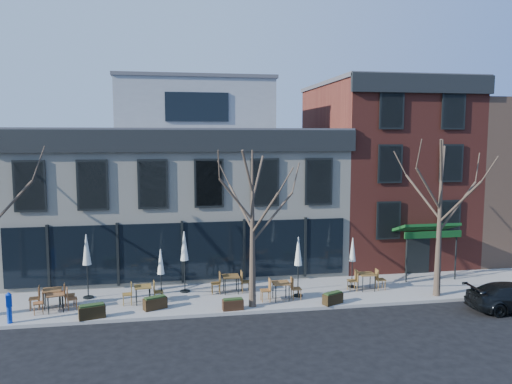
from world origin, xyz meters
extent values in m
plane|color=black|center=(0.00, 0.00, 0.00)|extent=(120.00, 120.00, 0.00)
cube|color=gray|center=(3.25, -2.15, 0.07)|extent=(33.50, 4.70, 0.15)
cube|color=beige|center=(0.00, 5.00, 4.00)|extent=(18.00, 10.00, 8.00)
cube|color=#47474C|center=(0.00, 5.00, 8.05)|extent=(18.30, 10.30, 0.30)
cube|color=black|center=(0.00, -0.12, 7.55)|extent=(18.30, 0.25, 1.10)
cube|color=black|center=(-9.12, 5.00, 7.55)|extent=(0.25, 10.30, 1.10)
cube|color=black|center=(0.00, -0.06, 1.90)|extent=(17.20, 0.12, 3.00)
cube|color=black|center=(-9.06, 4.00, 1.90)|extent=(0.12, 7.50, 3.00)
cube|color=gray|center=(1.00, 6.00, 9.60)|extent=(9.00, 6.50, 3.00)
cube|color=maroon|center=(13.00, 5.00, 5.50)|extent=(8.00, 10.00, 11.00)
cube|color=#47474C|center=(13.00, 5.00, 11.05)|extent=(8.20, 10.20, 0.25)
cube|color=black|center=(13.00, -0.12, 10.60)|extent=(8.20, 0.25, 1.00)
cube|color=#0C3814|center=(13.00, -0.85, 2.90)|extent=(3.20, 1.66, 0.67)
cube|color=black|center=(13.00, -0.05, 1.25)|extent=(1.40, 0.10, 2.50)
cube|color=#8C664C|center=(23.00, 6.00, 5.00)|extent=(12.00, 12.00, 10.00)
cylinder|color=#382B21|center=(-7.43, -3.01, 4.68)|extent=(2.23, 0.50, 2.48)
cone|color=#382B21|center=(3.00, -3.90, 3.67)|extent=(0.34, 0.34, 7.04)
cylinder|color=#382B21|center=(3.95, -3.73, 4.18)|extent=(2.00, 0.46, 2.21)
cylinder|color=#382B21|center=(2.60, -3.04, 4.59)|extent=(0.93, 1.84, 1.91)
cylinder|color=#382B21|center=(2.25, -4.17, 5.04)|extent=(1.61, 0.68, 1.97)
cylinder|color=#382B21|center=(3.40, -4.76, 4.51)|extent=(0.93, 1.83, 2.03)
cone|color=#382B21|center=(12.00, -3.90, 3.89)|extent=(0.34, 0.34, 7.48)
cylinder|color=#382B21|center=(13.01, -3.72, 4.43)|extent=(2.12, 0.48, 2.35)
cylinder|color=#382B21|center=(11.57, -2.99, 4.86)|extent=(0.98, 1.94, 2.03)
cylinder|color=#382B21|center=(11.20, -4.19, 5.35)|extent=(1.71, 0.71, 2.09)
cylinder|color=#382B21|center=(12.42, -4.81, 4.78)|extent=(0.98, 1.94, 2.16)
cylinder|color=#0D36AE|center=(-7.15, -4.20, 0.50)|extent=(0.20, 0.20, 0.70)
cube|color=#0D36AE|center=(-7.15, -4.20, 1.10)|extent=(0.27, 0.25, 0.50)
cone|color=#0D36AE|center=(-7.15, -4.20, 1.41)|extent=(0.26, 0.26, 0.12)
cube|color=brown|center=(-5.60, -3.07, 0.92)|extent=(0.91, 0.91, 0.04)
cylinder|color=black|center=(-5.81, -3.43, 0.53)|extent=(0.04, 0.04, 0.76)
cylinder|color=black|center=(-5.24, -3.28, 0.53)|extent=(0.04, 0.04, 0.76)
cylinder|color=black|center=(-5.96, -2.86, 0.53)|extent=(0.04, 0.04, 0.76)
cylinder|color=black|center=(-5.39, -2.71, 0.53)|extent=(0.04, 0.04, 0.76)
cube|color=brown|center=(-5.84, -2.54, 0.97)|extent=(0.89, 0.89, 0.04)
cylinder|color=black|center=(-6.11, -2.90, 0.55)|extent=(0.04, 0.04, 0.80)
cylinder|color=black|center=(-5.49, -2.81, 0.55)|extent=(0.04, 0.04, 0.80)
cylinder|color=black|center=(-6.20, -2.28, 0.55)|extent=(0.04, 0.04, 0.80)
cylinder|color=black|center=(-5.58, -2.19, 0.55)|extent=(0.04, 0.04, 0.80)
cube|color=brown|center=(-1.88, -2.62, 0.94)|extent=(0.83, 0.83, 0.04)
cylinder|color=black|center=(-2.15, -2.95, 0.54)|extent=(0.04, 0.04, 0.78)
cylinder|color=black|center=(-1.55, -2.89, 0.54)|extent=(0.04, 0.04, 0.78)
cylinder|color=black|center=(-2.21, -2.36, 0.54)|extent=(0.04, 0.04, 0.78)
cylinder|color=black|center=(-1.61, -2.29, 0.54)|extent=(0.04, 0.04, 0.78)
cube|color=brown|center=(2.28, -1.78, 0.98)|extent=(0.80, 0.80, 0.05)
cylinder|color=black|center=(1.97, -2.10, 0.56)|extent=(0.05, 0.05, 0.82)
cylinder|color=black|center=(2.60, -2.09, 0.56)|extent=(0.05, 0.05, 0.82)
cylinder|color=black|center=(1.96, -1.46, 0.56)|extent=(0.05, 0.05, 0.82)
cylinder|color=black|center=(2.60, -1.45, 0.56)|extent=(0.05, 0.05, 0.82)
cube|color=brown|center=(4.45, -3.28, 0.97)|extent=(0.80, 0.80, 0.05)
cylinder|color=black|center=(4.14, -3.60, 0.56)|extent=(0.05, 0.05, 0.81)
cylinder|color=black|center=(4.77, -3.59, 0.56)|extent=(0.05, 0.05, 0.81)
cylinder|color=black|center=(4.13, -2.97, 0.56)|extent=(0.05, 0.05, 0.81)
cylinder|color=black|center=(4.77, -2.96, 0.56)|extent=(0.05, 0.05, 0.81)
cube|color=brown|center=(9.00, -2.50, 0.97)|extent=(0.81, 0.81, 0.04)
cylinder|color=black|center=(8.68, -2.80, 0.55)|extent=(0.04, 0.04, 0.81)
cylinder|color=black|center=(9.30, -2.82, 0.55)|extent=(0.04, 0.04, 0.81)
cylinder|color=black|center=(8.70, -2.18, 0.55)|extent=(0.04, 0.04, 0.81)
cylinder|color=black|center=(9.32, -2.19, 0.55)|extent=(0.04, 0.04, 0.81)
cylinder|color=black|center=(-4.48, -1.41, 0.18)|extent=(0.49, 0.49, 0.07)
cylinder|color=black|center=(-4.48, -1.41, 1.38)|extent=(0.06, 0.06, 2.46)
cone|color=#B7BDAF|center=(-4.48, -1.41, 2.50)|extent=(0.40, 0.40, 1.45)
cylinder|color=black|center=(-1.05, -2.50, 0.18)|extent=(0.40, 0.40, 0.05)
cylinder|color=black|center=(-1.05, -2.50, 1.14)|extent=(0.04, 0.04, 1.98)
cone|color=white|center=(-1.05, -2.50, 2.04)|extent=(0.32, 0.32, 1.17)
cylinder|color=black|center=(0.07, -1.25, 0.18)|extent=(0.48, 0.48, 0.07)
cylinder|color=black|center=(0.07, -1.25, 1.36)|extent=(0.05, 0.05, 2.42)
cone|color=silver|center=(0.07, -1.25, 2.46)|extent=(0.40, 0.40, 1.43)
cylinder|color=black|center=(5.39, -2.86, 0.18)|extent=(0.46, 0.46, 0.06)
cylinder|color=black|center=(5.39, -2.86, 1.30)|extent=(0.05, 0.05, 2.31)
cone|color=silver|center=(5.39, -2.86, 2.35)|extent=(0.38, 0.38, 1.36)
cylinder|color=black|center=(8.46, -1.93, 0.18)|extent=(0.41, 0.41, 0.06)
cylinder|color=black|center=(8.46, -1.93, 1.17)|extent=(0.05, 0.05, 2.05)
cone|color=beige|center=(8.46, -1.93, 2.10)|extent=(0.33, 0.33, 1.21)
cube|color=black|center=(-3.90, -4.20, 0.42)|extent=(1.15, 0.69, 0.54)
cube|color=#1E3314|center=(-3.90, -4.20, 0.71)|extent=(1.02, 0.58, 0.09)
cube|color=black|center=(-1.31, -3.50, 0.40)|extent=(1.09, 0.78, 0.51)
cube|color=#1E3314|center=(-1.31, -3.50, 0.68)|extent=(0.97, 0.66, 0.08)
cube|color=#321D10|center=(2.07, -4.20, 0.38)|extent=(0.94, 0.43, 0.46)
cube|color=#1E3314|center=(2.07, -4.20, 0.63)|extent=(0.84, 0.35, 0.07)
cube|color=black|center=(6.68, -4.20, 0.39)|extent=(1.05, 0.76, 0.49)
cube|color=#1E3314|center=(6.68, -4.20, 0.66)|extent=(0.93, 0.65, 0.08)
camera|label=1|loc=(-0.59, -25.37, 7.76)|focal=35.00mm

